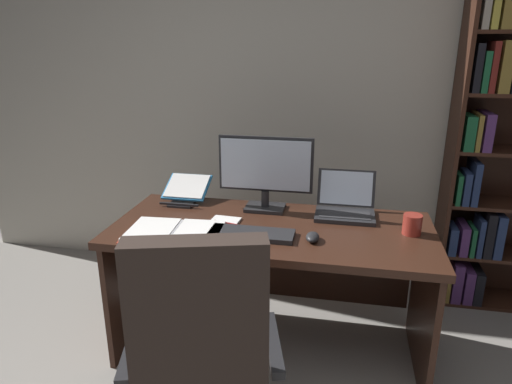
{
  "coord_description": "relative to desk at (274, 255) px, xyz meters",
  "views": [
    {
      "loc": [
        0.31,
        -0.77,
        1.66
      ],
      "look_at": [
        -0.11,
        1.33,
        0.94
      ],
      "focal_mm": 31.89,
      "sensor_mm": 36.0,
      "label": 1
    }
  ],
  "objects": [
    {
      "name": "wall_back",
      "position": [
        0.04,
        0.93,
        0.82
      ],
      "size": [
        5.1,
        0.12,
        2.73
      ],
      "primitive_type": "cube",
      "color": "beige",
      "rests_on": "ground"
    },
    {
      "name": "laptop",
      "position": [
        0.37,
        0.17,
        0.25
      ],
      "size": [
        0.32,
        0.29,
        0.22
      ],
      "color": "#232326",
      "rests_on": "desk"
    },
    {
      "name": "bookshelf",
      "position": [
        1.34,
        0.71,
        0.45
      ],
      "size": [
        0.93,
        0.3,
        2.06
      ],
      "color": "#381E14",
      "rests_on": "ground"
    },
    {
      "name": "coffee_mug",
      "position": [
        0.7,
        -0.04,
        0.25
      ],
      "size": [
        0.09,
        0.09,
        0.1
      ],
      "primitive_type": "cylinder",
      "color": "maroon",
      "rests_on": "desk"
    },
    {
      "name": "notepad",
      "position": [
        -0.26,
        -0.11,
        0.21
      ],
      "size": [
        0.17,
        0.22,
        0.01
      ],
      "primitive_type": "cube",
      "rotation": [
        0.0,
        0.0,
        -0.07
      ],
      "color": "white",
      "rests_on": "desk"
    },
    {
      "name": "office_chair",
      "position": [
        -0.13,
        -0.88,
        -0.09
      ],
      "size": [
        0.69,
        0.6,
        1.06
      ],
      "rotation": [
        0.0,
        0.0,
        0.27
      ],
      "color": "#232326",
      "rests_on": "ground"
    },
    {
      "name": "open_binder",
      "position": [
        -0.46,
        -0.27,
        0.21
      ],
      "size": [
        0.49,
        0.34,
        0.02
      ],
      "rotation": [
        0.0,
        0.0,
        0.06
      ],
      "color": "#DB422D",
      "rests_on": "desk"
    },
    {
      "name": "monitor",
      "position": [
        -0.08,
        0.17,
        0.42
      ],
      "size": [
        0.53,
        0.16,
        0.42
      ],
      "color": "#232326",
      "rests_on": "desk"
    },
    {
      "name": "pen",
      "position": [
        -0.24,
        -0.11,
        0.22
      ],
      "size": [
        0.14,
        0.04,
        0.01
      ],
      "primitive_type": "cylinder",
      "rotation": [
        0.0,
        1.57,
        -0.24
      ],
      "color": "maroon",
      "rests_on": "notepad"
    },
    {
      "name": "computer_mouse",
      "position": [
        0.22,
        -0.22,
        0.22
      ],
      "size": [
        0.06,
        0.1,
        0.04
      ],
      "primitive_type": "ellipsoid",
      "color": "#232326",
      "rests_on": "desk"
    },
    {
      "name": "desk",
      "position": [
        0.0,
        0.0,
        0.0
      ],
      "size": [
        1.66,
        0.74,
        0.75
      ],
      "color": "#381E14",
      "rests_on": "ground"
    },
    {
      "name": "keyboard",
      "position": [
        -0.08,
        -0.22,
        0.21
      ],
      "size": [
        0.42,
        0.15,
        0.02
      ],
      "primitive_type": "cube",
      "color": "#232326",
      "rests_on": "desk"
    },
    {
      "name": "reading_stand_with_book",
      "position": [
        -0.57,
        0.23,
        0.27
      ],
      "size": [
        0.26,
        0.27,
        0.13
      ],
      "color": "#232326",
      "rests_on": "desk"
    }
  ]
}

